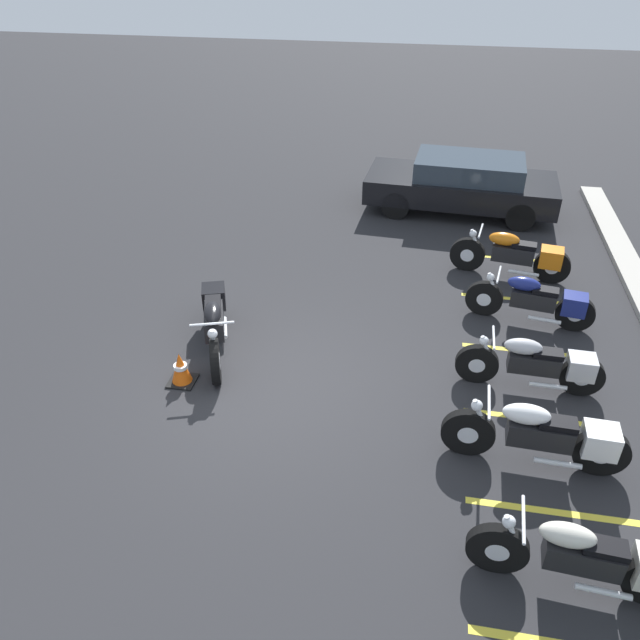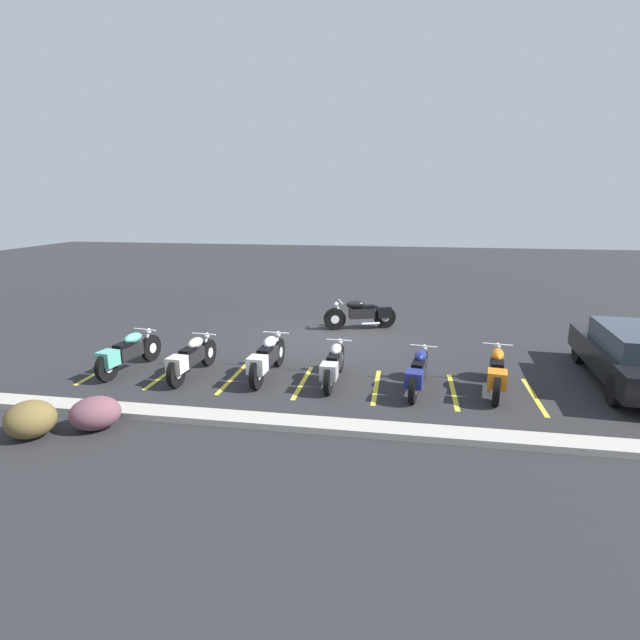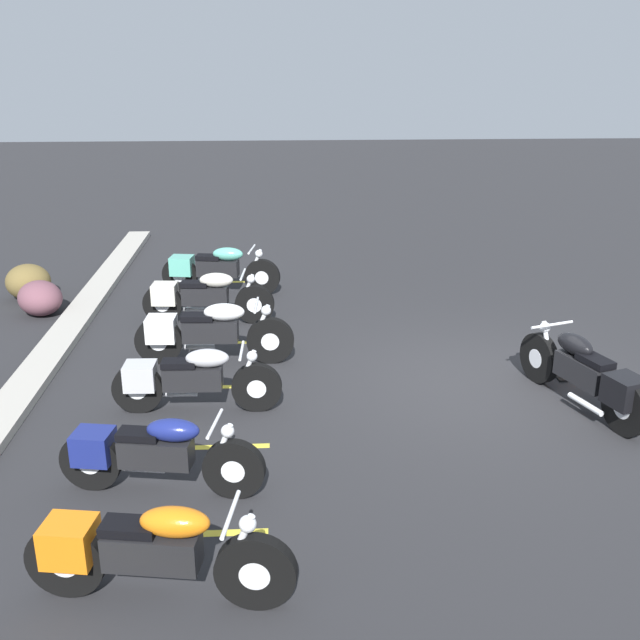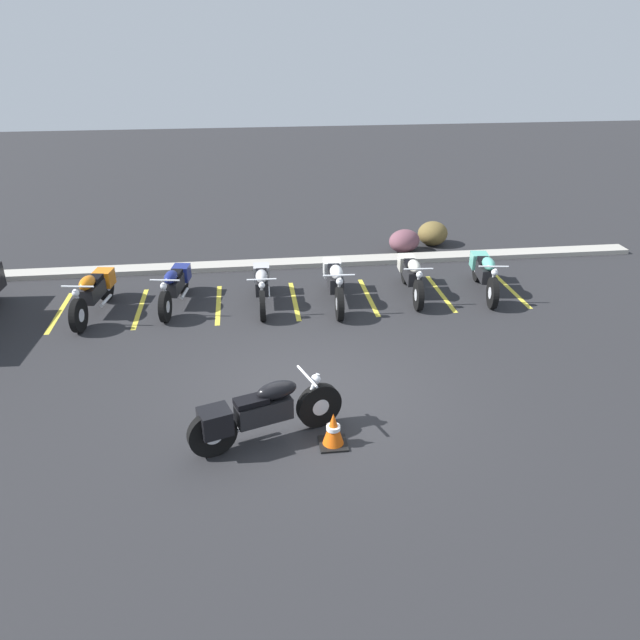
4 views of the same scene
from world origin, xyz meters
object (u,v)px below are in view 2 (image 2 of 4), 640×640
parked_bike_3 (267,358)px  parked_bike_0 (496,372)px  traffic_cone (333,318)px  landscape_rock_0 (95,413)px  parked_bike_4 (191,358)px  motorcycle_black_featured (364,314)px  parked_bike_2 (334,365)px  landscape_rock_1 (30,419)px  parked_bike_5 (127,353)px  parked_bike_1 (418,372)px  car_black (638,356)px

parked_bike_3 → parked_bike_0: bearing=-88.2°
parked_bike_3 → traffic_cone: 5.14m
parked_bike_0 → landscape_rock_0: 7.87m
parked_bike_4 → traffic_cone: size_ratio=4.20×
motorcycle_black_featured → parked_bike_2: motorcycle_black_featured is taller
landscape_rock_1 → parked_bike_2: bearing=-144.3°
parked_bike_0 → parked_bike_5: (8.37, 0.08, -0.00)m
parked_bike_1 → parked_bike_2: bearing=93.7°
motorcycle_black_featured → parked_bike_3: motorcycle_black_featured is taller
parked_bike_0 → car_black: car_black is taller
parked_bike_0 → motorcycle_black_featured: bearing=41.8°
parked_bike_1 → parked_bike_2: 1.84m
parked_bike_5 → landscape_rock_0: (-1.08, 2.89, -0.17)m
parked_bike_3 → landscape_rock_1: size_ratio=2.77×
parked_bike_5 → parked_bike_0: bearing=-80.6°
car_black → parked_bike_3: bearing=100.3°
parked_bike_4 → car_black: 9.90m
motorcycle_black_featured → parked_bike_2: size_ratio=1.05×
car_black → landscape_rock_0: (10.39, 3.97, -0.38)m
parked_bike_1 → landscape_rock_1: bearing=125.4°
parked_bike_4 → landscape_rock_1: size_ratio=2.64×
motorcycle_black_featured → parked_bike_4: bearing=36.8°
car_black → parked_bike_2: bearing=102.6°
landscape_rock_0 → parked_bike_2: bearing=-142.6°
parked_bike_3 → car_black: 8.15m
traffic_cone → parked_bike_1: bearing=116.1°
parked_bike_0 → traffic_cone: size_ratio=4.31×
car_black → landscape_rock_0: car_black is taller
landscape_rock_1 → parked_bike_4: bearing=-114.1°
motorcycle_black_featured → parked_bike_1: (-1.59, 5.13, -0.04)m
parked_bike_0 → landscape_rock_1: 8.89m
parked_bike_4 → traffic_cone: 5.86m
parked_bike_0 → car_black: (-3.10, -0.99, 0.21)m
parked_bike_3 → landscape_rock_0: 3.81m
landscape_rock_0 → parked_bike_0: bearing=-157.8°
parked_bike_4 → parked_bike_0: bearing=-84.2°
parked_bike_5 → landscape_rock_0: bearing=-150.7°
parked_bike_5 → motorcycle_black_featured: bearing=-37.1°
parked_bike_3 → traffic_cone: (-0.77, -5.07, -0.24)m
parked_bike_0 → parked_bike_5: parked_bike_0 is taller
parked_bike_5 → parked_bike_3: bearing=-78.9°
parked_bike_2 → parked_bike_5: (4.93, 0.05, 0.02)m
parked_bike_1 → landscape_rock_1: size_ratio=2.56×
parked_bike_5 → landscape_rock_1: 3.37m
parked_bike_1 → landscape_rock_1: parked_bike_1 is taller
car_black → parked_bike_4: bearing=100.5°
car_black → landscape_rock_1: (11.29, 4.44, -0.36)m
motorcycle_black_featured → landscape_rock_1: bearing=40.6°
parked_bike_0 → parked_bike_3: parked_bike_3 is taller
parked_bike_4 → parked_bike_1: bearing=-86.1°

